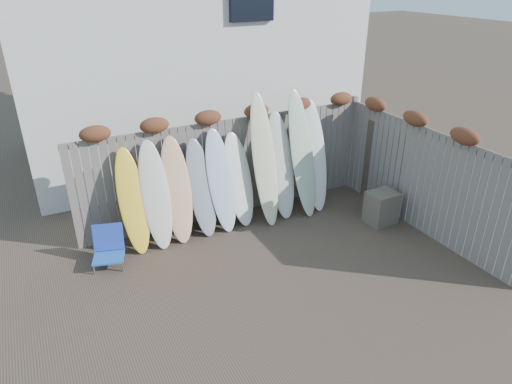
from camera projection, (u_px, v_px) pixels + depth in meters
name	position (u px, v px, depth m)	size (l,w,h in m)	color
ground	(289.00, 274.00, 7.55)	(80.00, 80.00, 0.00)	#493A2D
back_fence	(231.00, 159.00, 8.97)	(6.05, 0.28, 2.24)	slate
right_fence	(423.00, 173.00, 8.47)	(0.28, 4.40, 2.24)	slate
house	(179.00, 28.00, 11.55)	(8.50, 5.50, 6.33)	silver
beach_chair	(109.00, 247.00, 7.73)	(0.63, 0.65, 0.67)	blue
wooden_crate	(381.00, 207.00, 8.98)	(0.56, 0.46, 0.65)	#6A5A4F
lattice_panel	(384.00, 167.00, 9.44)	(0.05, 1.16, 1.74)	#32271E
surfboard_0	(133.00, 202.00, 7.91)	(0.48, 0.07, 1.91)	yellow
surfboard_1	(156.00, 195.00, 8.05)	(0.51, 0.07, 1.98)	beige
surfboard_2	(177.00, 190.00, 8.23)	(0.52, 0.07, 1.98)	#EBA87B
surfboard_3	(201.00, 188.00, 8.44)	(0.50, 0.07, 1.87)	gray
surfboard_4	(221.00, 181.00, 8.58)	(0.52, 0.07, 2.00)	silver
surfboard_5	(239.00, 180.00, 8.79)	(0.54, 0.07, 1.86)	white
surfboard_6	(264.00, 160.00, 8.75)	(0.47, 0.07, 2.60)	beige
surfboard_7	(281.00, 166.00, 9.04)	(0.53, 0.07, 2.16)	silver
surfboard_8	(302.00, 154.00, 9.08)	(0.50, 0.07, 2.57)	#B5CAAA
surfboard_9	(315.00, 156.00, 9.33)	(0.50, 0.07, 2.30)	white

